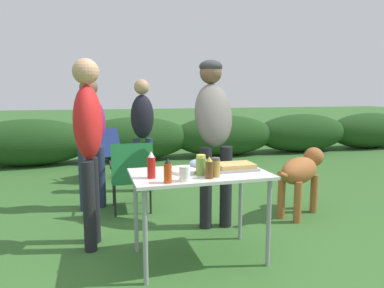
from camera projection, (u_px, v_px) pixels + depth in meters
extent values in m
plane|color=#336028|center=(199.00, 258.00, 2.88)|extent=(60.00, 60.00, 0.00)
ellipsoid|color=#1E4219|center=(29.00, 143.00, 6.55)|extent=(2.40, 0.90, 0.90)
ellipsoid|color=#1E4219|center=(134.00, 139.00, 7.10)|extent=(2.40, 0.90, 0.90)
ellipsoid|color=#1E4219|center=(224.00, 136.00, 7.66)|extent=(2.40, 0.90, 0.90)
ellipsoid|color=#1E4219|center=(302.00, 133.00, 8.21)|extent=(2.40, 0.90, 0.90)
ellipsoid|color=#1E4219|center=(370.00, 130.00, 8.76)|extent=(2.40, 0.90, 0.90)
cube|color=silver|center=(200.00, 174.00, 2.77)|extent=(1.10, 0.64, 0.02)
cylinder|color=gray|center=(145.00, 237.00, 2.43)|extent=(0.04, 0.04, 0.71)
cylinder|color=gray|center=(269.00, 223.00, 2.71)|extent=(0.04, 0.04, 0.71)
cylinder|color=gray|center=(136.00, 213.00, 2.95)|extent=(0.04, 0.04, 0.71)
cylinder|color=gray|center=(240.00, 203.00, 3.22)|extent=(0.04, 0.04, 0.71)
cube|color=#9E9EA3|center=(235.00, 169.00, 2.87)|extent=(0.35, 0.24, 0.02)
cube|color=tan|center=(235.00, 165.00, 2.86)|extent=(0.31, 0.21, 0.04)
cylinder|color=white|center=(184.00, 171.00, 2.76)|extent=(0.22, 0.22, 0.03)
ellipsoid|color=#99B2CC|center=(200.00, 163.00, 2.96)|extent=(0.20, 0.20, 0.07)
cylinder|color=white|center=(185.00, 174.00, 2.49)|extent=(0.08, 0.08, 0.11)
cylinder|color=red|center=(151.00, 168.00, 2.58)|extent=(0.06, 0.06, 0.16)
cone|color=white|center=(151.00, 154.00, 2.56)|extent=(0.05, 0.05, 0.05)
cylinder|color=brown|center=(209.00, 170.00, 2.57)|extent=(0.06, 0.06, 0.13)
cone|color=gold|center=(209.00, 159.00, 2.56)|extent=(0.05, 0.05, 0.04)
cylinder|color=olive|center=(201.00, 166.00, 2.67)|extent=(0.08, 0.08, 0.14)
cylinder|color=#D1CC47|center=(201.00, 156.00, 2.66)|extent=(0.07, 0.07, 0.02)
cylinder|color=#CC4214|center=(168.00, 173.00, 2.44)|extent=(0.06, 0.06, 0.14)
cone|color=black|center=(168.00, 161.00, 2.42)|extent=(0.05, 0.05, 0.04)
cylinder|color=#B2893D|center=(216.00, 169.00, 2.62)|extent=(0.07, 0.07, 0.13)
cylinder|color=#4C4C4C|center=(216.00, 159.00, 2.61)|extent=(0.06, 0.06, 0.02)
cylinder|color=black|center=(206.00, 188.00, 3.49)|extent=(0.12, 0.12, 0.84)
cylinder|color=black|center=(226.00, 187.00, 3.53)|extent=(0.12, 0.12, 0.84)
ellipsoid|color=slate|center=(213.00, 115.00, 3.53)|extent=(0.43, 0.55, 0.74)
sphere|color=brown|center=(211.00, 73.00, 3.59)|extent=(0.23, 0.23, 0.23)
ellipsoid|color=#333338|center=(211.00, 67.00, 3.58)|extent=(0.24, 0.24, 0.14)
cylinder|color=#232D4C|center=(137.00, 165.00, 4.82)|extent=(0.10, 0.10, 0.75)
cylinder|color=#232D4C|center=(149.00, 164.00, 4.87)|extent=(0.10, 0.10, 0.75)
ellipsoid|color=black|center=(142.00, 117.00, 4.75)|extent=(0.33, 0.24, 0.61)
sphere|color=tan|center=(142.00, 87.00, 4.69)|extent=(0.21, 0.21, 0.21)
cylinder|color=#232D4C|center=(84.00, 180.00, 4.02)|extent=(0.12, 0.12, 0.74)
cylinder|color=#232D4C|center=(100.00, 177.00, 4.15)|extent=(0.12, 0.12, 0.74)
ellipsoid|color=#931E70|center=(90.00, 122.00, 3.99)|extent=(0.45, 0.39, 0.60)
sphere|color=brown|center=(89.00, 87.00, 3.93)|extent=(0.21, 0.21, 0.21)
cylinder|color=black|center=(89.00, 207.00, 2.96)|extent=(0.11, 0.11, 0.80)
cylinder|color=black|center=(94.00, 200.00, 3.15)|extent=(0.11, 0.11, 0.80)
ellipsoid|color=red|center=(88.00, 123.00, 2.95)|extent=(0.31, 0.38, 0.65)
sphere|color=tan|center=(86.00, 71.00, 2.89)|extent=(0.22, 0.22, 0.22)
cylinder|color=#9E5B2D|center=(281.00, 199.00, 3.78)|extent=(0.08, 0.08, 0.45)
cylinder|color=#9E5B2D|center=(298.00, 202.00, 3.66)|extent=(0.08, 0.08, 0.45)
cylinder|color=#9E5B2D|center=(298.00, 191.00, 4.10)|extent=(0.08, 0.08, 0.45)
cylinder|color=#9E5B2D|center=(314.00, 194.00, 3.98)|extent=(0.08, 0.08, 0.45)
ellipsoid|color=#9E5B2D|center=(299.00, 170.00, 3.84)|extent=(0.72, 0.60, 0.29)
sphere|color=#9E5B2D|center=(314.00, 157.00, 4.11)|extent=(0.23, 0.23, 0.23)
cone|color=#9E5B2D|center=(317.00, 153.00, 4.18)|extent=(0.21, 0.19, 0.16)
cylinder|color=#9E5B2D|center=(283.00, 175.00, 3.56)|extent=(0.20, 0.15, 0.12)
cube|color=navy|center=(98.00, 155.00, 5.58)|extent=(0.63, 0.63, 0.03)
cube|color=navy|center=(107.00, 143.00, 5.36)|extent=(0.48, 0.37, 0.44)
cylinder|color=black|center=(94.00, 171.00, 5.33)|extent=(0.02, 0.02, 0.38)
cylinder|color=black|center=(116.00, 167.00, 5.62)|extent=(0.02, 0.02, 0.38)
cylinder|color=black|center=(81.00, 167.00, 5.60)|extent=(0.02, 0.02, 0.38)
cylinder|color=black|center=(102.00, 163.00, 5.89)|extent=(0.02, 0.02, 0.38)
cylinder|color=black|center=(85.00, 146.00, 5.39)|extent=(0.23, 0.37, 0.02)
cylinder|color=black|center=(110.00, 143.00, 5.72)|extent=(0.23, 0.37, 0.02)
cube|color=#19602D|center=(131.00, 178.00, 4.04)|extent=(0.47, 0.47, 0.03)
cube|color=#19602D|center=(133.00, 164.00, 3.74)|extent=(0.46, 0.17, 0.44)
cylinder|color=black|center=(115.00, 200.00, 3.83)|extent=(0.02, 0.02, 0.38)
cylinder|color=black|center=(151.00, 198.00, 3.93)|extent=(0.02, 0.02, 0.38)
cylinder|color=black|center=(114.00, 191.00, 4.21)|extent=(0.02, 0.02, 0.38)
cylinder|color=black|center=(146.00, 189.00, 4.31)|extent=(0.02, 0.02, 0.38)
cylinder|color=black|center=(111.00, 165.00, 3.96)|extent=(0.03, 0.41, 0.02)
cylinder|color=black|center=(150.00, 163.00, 4.07)|extent=(0.03, 0.41, 0.02)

